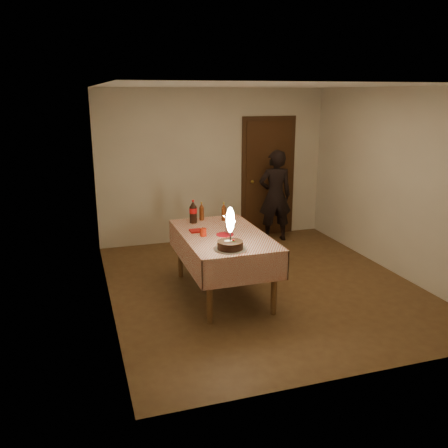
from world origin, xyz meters
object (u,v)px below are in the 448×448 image
(birthday_cake, at_px, (230,240))
(red_cup, at_px, (203,232))
(red_plate, at_px, (225,235))
(amber_bottle_right, at_px, (224,212))
(amber_bottle_left, at_px, (202,212))
(clear_cup, at_px, (228,230))
(dining_table, at_px, (223,242))
(cola_bottle, at_px, (193,212))
(photographer, at_px, (275,196))

(birthday_cake, bearing_deg, red_cup, 105.07)
(red_plate, xyz_separation_m, amber_bottle_right, (0.20, 0.66, 0.11))
(birthday_cake, distance_m, amber_bottle_left, 1.32)
(clear_cup, bearing_deg, amber_bottle_left, 100.40)
(clear_cup, bearing_deg, red_plate, -145.57)
(dining_table, relative_size, red_cup, 17.20)
(clear_cup, xyz_separation_m, amber_bottle_right, (0.15, 0.63, 0.07))
(red_cup, bearing_deg, cola_bottle, 86.85)
(red_plate, bearing_deg, red_cup, 173.42)
(birthday_cake, relative_size, amber_bottle_left, 1.92)
(red_cup, distance_m, clear_cup, 0.32)
(dining_table, distance_m, amber_bottle_left, 0.75)
(birthday_cake, distance_m, photographer, 3.06)
(clear_cup, bearing_deg, birthday_cake, -105.39)
(red_cup, bearing_deg, dining_table, 6.07)
(amber_bottle_left, bearing_deg, dining_table, -83.47)
(red_plate, height_order, red_cup, red_cup)
(red_plate, bearing_deg, photographer, 52.20)
(amber_bottle_right, bearing_deg, clear_cup, -103.50)
(red_plate, xyz_separation_m, clear_cup, (0.04, 0.03, 0.04))
(dining_table, bearing_deg, clear_cup, -27.83)
(amber_bottle_right, bearing_deg, amber_bottle_left, 159.23)
(photographer, bearing_deg, amber_bottle_right, -135.32)
(red_plate, height_order, clear_cup, clear_cup)
(red_cup, height_order, cola_bottle, cola_bottle)
(clear_cup, bearing_deg, red_cup, 179.82)
(clear_cup, xyz_separation_m, photographer, (1.52, 1.98, -0.06))
(red_plate, bearing_deg, amber_bottle_left, 96.78)
(amber_bottle_left, distance_m, photographer, 2.07)
(dining_table, height_order, cola_bottle, cola_bottle)
(cola_bottle, height_order, photographer, photographer)
(dining_table, xyz_separation_m, clear_cup, (0.05, -0.03, 0.15))
(birthday_cake, relative_size, amber_bottle_right, 1.92)
(clear_cup, relative_size, cola_bottle, 0.28)
(birthday_cake, bearing_deg, red_plate, 78.15)
(dining_table, bearing_deg, red_cup, -173.93)
(dining_table, relative_size, amber_bottle_left, 6.75)
(red_plate, relative_size, cola_bottle, 0.69)
(photographer, bearing_deg, cola_bottle, -143.30)
(dining_table, xyz_separation_m, cola_bottle, (-0.23, 0.61, 0.26))
(red_plate, distance_m, photographer, 2.55)
(amber_bottle_left, bearing_deg, clear_cup, -79.60)
(amber_bottle_left, bearing_deg, cola_bottle, -145.48)
(amber_bottle_right, bearing_deg, birthday_cake, -104.41)
(birthday_cake, bearing_deg, photographer, 56.80)
(red_cup, xyz_separation_m, photographer, (1.83, 1.98, -0.06))
(birthday_cake, relative_size, red_cup, 4.89)
(amber_bottle_left, bearing_deg, red_plate, -83.22)
(amber_bottle_left, distance_m, amber_bottle_right, 0.31)
(red_cup, height_order, amber_bottle_left, amber_bottle_left)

